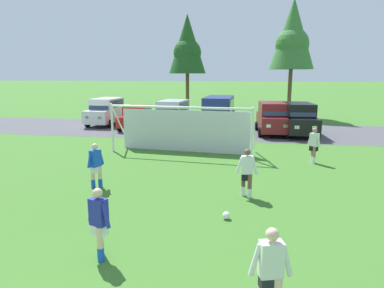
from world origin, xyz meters
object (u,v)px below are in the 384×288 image
object	(u,v)px
player_winger_right	(270,274)
parked_car_slot_right	(298,119)
player_striker_near	(96,166)
parked_car_slot_center_left	(173,115)
player_midfield_center	(99,224)
soccer_goal	(183,128)
player_defender_far	(314,146)
parked_car_slot_far_left	(107,111)
soccer_ball	(226,215)
player_winger_left	(247,173)
parked_car_slot_center	(219,114)
parked_car_slot_center_right	(273,118)
parked_car_slot_left	(137,117)

from	to	relation	value
player_winger_right	parked_car_slot_right	world-z (taller)	parked_car_slot_right
player_striker_near	parked_car_slot_center_left	xyz separation A→B (m)	(-0.37, 13.66, 0.29)
player_midfield_center	soccer_goal	bearing A→B (deg)	91.83
player_defender_far	parked_car_slot_far_left	bearing A→B (deg)	145.46
player_midfield_center	soccer_ball	bearing A→B (deg)	45.09
player_defender_far	soccer_ball	bearing A→B (deg)	-116.13
player_winger_right	parked_car_slot_center_left	bearing A→B (deg)	107.66
player_winger_left	player_winger_right	xyz separation A→B (m)	(0.50, -5.92, 0.00)
soccer_goal	parked_car_slot_center	world-z (taller)	soccer_goal
player_midfield_center	parked_car_slot_center_left	size ratio (longest dim) A/B	0.35
player_defender_far	parked_car_slot_center	xyz separation A→B (m)	(-5.19, 7.78, 0.52)
soccer_goal	player_midfield_center	size ratio (longest dim) A/B	4.61
player_winger_left	parked_car_slot_center_left	world-z (taller)	parked_car_slot_center_left
player_winger_right	parked_car_slot_center_right	size ratio (longest dim) A/B	0.35
soccer_ball	parked_car_slot_center_right	size ratio (longest dim) A/B	0.05
soccer_ball	parked_car_slot_right	size ratio (longest dim) A/B	0.05
player_winger_left	parked_car_slot_left	distance (m)	16.04
player_defender_far	parked_car_slot_left	world-z (taller)	parked_car_slot_left
player_defender_far	parked_car_slot_far_left	distance (m)	17.66
parked_car_slot_center_left	player_winger_right	bearing A→B (deg)	-72.34
player_midfield_center	parked_car_slot_center_right	world-z (taller)	parked_car_slot_center_right
parked_car_slot_left	parked_car_slot_center	distance (m)	6.33
soccer_ball	player_winger_left	distance (m)	2.16
parked_car_slot_right	player_winger_right	bearing A→B (deg)	-98.12
player_winger_left	parked_car_slot_center_right	world-z (taller)	parked_car_slot_center_right
parked_car_slot_right	parked_car_slot_far_left	bearing A→B (deg)	171.15
player_defender_far	parked_car_slot_center_right	distance (m)	8.12
soccer_ball	parked_car_slot_center_left	xyz separation A→B (m)	(-5.22, 15.62, 1.00)
parked_car_slot_far_left	parked_car_slot_center_right	xyz separation A→B (m)	(13.10, -2.03, 0.00)
parked_car_slot_center_left	parked_car_slot_right	size ratio (longest dim) A/B	0.99
player_winger_left	soccer_goal	bearing A→B (deg)	118.87
player_striker_near	parked_car_slot_center_left	bearing A→B (deg)	91.55
player_midfield_center	parked_car_slot_far_left	xyz separation A→B (m)	(-8.49, 19.68, 0.29)
parked_car_slot_far_left	parked_car_slot_center_right	distance (m)	13.25
parked_car_slot_center	parked_car_slot_right	world-z (taller)	parked_car_slot_center
player_midfield_center	parked_car_slot_center_right	size ratio (longest dim) A/B	0.35
parked_car_slot_center	soccer_goal	bearing A→B (deg)	-100.48
player_striker_near	player_midfield_center	distance (m)	5.09
player_striker_near	parked_car_slot_center	size ratio (longest dim) A/B	0.34
player_midfield_center	parked_car_slot_left	xyz separation A→B (m)	(-5.40, 18.18, 0.05)
player_midfield_center	parked_car_slot_left	size ratio (longest dim) A/B	0.39
parked_car_slot_right	parked_car_slot_left	bearing A→B (deg)	176.08
player_striker_near	parked_car_slot_right	size ratio (longest dim) A/B	0.35
player_winger_left	parked_car_slot_left	xyz separation A→B (m)	(-8.51, 13.60, 0.05)
soccer_ball	player_striker_near	xyz separation A→B (m)	(-4.85, 1.96, 0.71)
parked_car_slot_far_left	parked_car_slot_center	bearing A→B (deg)	-13.44
player_defender_far	parked_car_slot_center_right	bearing A→B (deg)	100.32
player_winger_right	parked_car_slot_center	xyz separation A→B (m)	(-2.74, 18.79, 0.52)
player_midfield_center	player_winger_left	xyz separation A→B (m)	(3.11, 4.58, 0.00)
player_midfield_center	parked_car_slot_center_left	distance (m)	18.42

